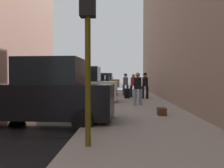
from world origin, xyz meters
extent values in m
plane|color=black|center=(0.00, 0.00, 0.00)|extent=(120.00, 120.00, 0.00)
cube|color=gray|center=(6.00, 0.00, 0.07)|extent=(4.00, 40.00, 0.15)
cube|color=black|center=(2.60, -1.73, 0.82)|extent=(4.66, 2.00, 1.10)
cube|color=black|center=(2.80, -1.74, 1.80)|extent=(2.12, 1.64, 0.90)
cylinder|color=black|center=(1.14, -0.76, 0.32)|extent=(0.65, 0.24, 0.64)
cylinder|color=black|center=(4.13, -0.87, 0.32)|extent=(0.65, 0.24, 0.64)
cylinder|color=black|center=(4.06, -2.71, 0.32)|extent=(0.65, 0.24, 0.64)
cube|color=silver|center=(2.60, 4.13, 0.82)|extent=(4.64, 1.95, 1.10)
cube|color=black|center=(2.80, 4.12, 1.80)|extent=(2.11, 1.61, 0.90)
cylinder|color=black|center=(1.13, 5.09, 0.32)|extent=(0.65, 0.24, 0.64)
cylinder|color=black|center=(1.08, 3.25, 0.32)|extent=(0.65, 0.24, 0.64)
cylinder|color=black|center=(4.12, 5.01, 0.32)|extent=(0.65, 0.24, 0.64)
cylinder|color=black|center=(4.07, 3.17, 0.32)|extent=(0.65, 0.24, 0.64)
cube|color=#193828|center=(2.60, 9.87, 0.69)|extent=(4.22, 1.89, 0.84)
cube|color=black|center=(2.80, 9.87, 1.44)|extent=(1.91, 1.59, 0.70)
cylinder|color=black|center=(1.22, 10.77, 0.32)|extent=(0.64, 0.23, 0.64)
cylinder|color=black|center=(1.25, 8.93, 0.32)|extent=(0.64, 0.23, 0.64)
cylinder|color=black|center=(3.95, 10.80, 0.32)|extent=(0.64, 0.23, 0.64)
cylinder|color=black|center=(3.98, 8.96, 0.32)|extent=(0.64, 0.23, 0.64)
cube|color=navy|center=(2.60, 15.72, 0.69)|extent=(4.25, 1.95, 0.84)
cube|color=black|center=(2.80, 15.73, 1.44)|extent=(1.93, 1.61, 0.70)
cylinder|color=black|center=(1.21, 16.60, 0.32)|extent=(0.65, 0.24, 0.64)
cylinder|color=black|center=(1.26, 14.76, 0.32)|extent=(0.65, 0.24, 0.64)
cylinder|color=black|center=(3.94, 16.68, 0.32)|extent=(0.65, 0.24, 0.64)
cylinder|color=black|center=(3.99, 14.84, 0.32)|extent=(0.65, 0.24, 0.64)
cube|color=brown|center=(2.60, 21.82, 0.82)|extent=(4.67, 2.02, 1.10)
cube|color=black|center=(2.80, 21.81, 1.80)|extent=(2.13, 1.64, 0.90)
cylinder|color=black|center=(1.14, 22.80, 0.32)|extent=(0.65, 0.24, 0.64)
cylinder|color=black|center=(1.07, 20.96, 0.32)|extent=(0.65, 0.24, 0.64)
cylinder|color=black|center=(4.13, 22.68, 0.32)|extent=(0.65, 0.24, 0.64)
cylinder|color=black|center=(4.06, 20.84, 0.32)|extent=(0.65, 0.24, 0.64)
cube|color=#B2191E|center=(2.60, 27.23, 0.69)|extent=(4.20, 1.85, 0.84)
cube|color=black|center=(2.80, 27.23, 1.44)|extent=(1.89, 1.57, 0.70)
cylinder|color=black|center=(1.23, 28.15, 0.32)|extent=(0.64, 0.22, 0.64)
cylinder|color=black|center=(1.24, 26.31, 0.32)|extent=(0.64, 0.22, 0.64)
cylinder|color=black|center=(3.96, 28.15, 0.32)|extent=(0.64, 0.22, 0.64)
cylinder|color=black|center=(3.97, 26.31, 0.32)|extent=(0.64, 0.22, 0.64)
cylinder|color=red|center=(4.45, 7.98, 0.43)|extent=(0.22, 0.22, 0.55)
sphere|color=red|center=(4.45, 7.98, 0.76)|extent=(0.20, 0.20, 0.20)
cylinder|color=red|center=(4.29, 7.98, 0.45)|extent=(0.10, 0.09, 0.09)
cylinder|color=red|center=(4.61, 7.98, 0.45)|extent=(0.10, 0.09, 0.09)
cylinder|color=#514C0F|center=(4.50, -4.50, 1.95)|extent=(0.12, 0.12, 3.60)
sphere|color=green|center=(4.50, -4.37, 3.02)|extent=(0.14, 0.14, 0.14)
cylinder|color=black|center=(5.90, 7.21, 0.57)|extent=(0.22, 0.22, 0.85)
cylinder|color=black|center=(6.21, 7.13, 0.57)|extent=(0.22, 0.22, 0.85)
cylinder|color=#A51E23|center=(6.06, 7.17, 1.31)|extent=(0.49, 0.49, 0.62)
sphere|color=#997051|center=(6.06, 7.17, 1.74)|extent=(0.24, 0.24, 0.24)
cylinder|color=black|center=(6.96, 6.11, 0.57)|extent=(0.20, 0.20, 0.85)
cylinder|color=black|center=(6.65, 6.06, 0.57)|extent=(0.20, 0.20, 0.85)
cylinder|color=black|center=(6.80, 6.09, 1.31)|extent=(0.45, 0.45, 0.62)
sphere|color=#997051|center=(6.80, 6.09, 1.74)|extent=(0.24, 0.24, 0.24)
cylinder|color=black|center=(6.80, 6.09, 1.81)|extent=(0.34, 0.34, 0.02)
cylinder|color=black|center=(6.80, 6.09, 1.87)|extent=(0.23, 0.23, 0.11)
cylinder|color=#333338|center=(5.35, 8.85, 0.57)|extent=(0.19, 0.19, 0.85)
cylinder|color=#333338|center=(5.67, 8.82, 0.57)|extent=(0.19, 0.19, 0.85)
cylinder|color=#4C5156|center=(5.51, 8.83, 1.31)|extent=(0.43, 0.43, 0.62)
sphere|color=beige|center=(5.51, 8.83, 1.74)|extent=(0.24, 0.24, 0.24)
cylinder|color=black|center=(5.51, 8.83, 1.81)|extent=(0.34, 0.34, 0.02)
cylinder|color=black|center=(5.51, 8.83, 1.87)|extent=(0.23, 0.23, 0.11)
cylinder|color=#728CB2|center=(6.20, 2.50, 0.57)|extent=(0.21, 0.21, 0.85)
cylinder|color=#728CB2|center=(5.88, 2.45, 0.57)|extent=(0.21, 0.21, 0.85)
cylinder|color=black|center=(6.04, 2.47, 1.31)|extent=(0.46, 0.46, 0.62)
sphere|color=#997051|center=(6.04, 2.47, 1.74)|extent=(0.24, 0.24, 0.24)
cube|color=black|center=(5.58, 6.40, 0.49)|extent=(0.42, 0.60, 0.68)
cylinder|color=#333333|center=(5.58, 6.40, 1.01)|extent=(0.02, 0.02, 0.36)
cube|color=#472D19|center=(6.75, -0.59, 0.29)|extent=(0.32, 0.44, 0.28)
camera|label=1|loc=(5.21, -9.03, 1.59)|focal=35.00mm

